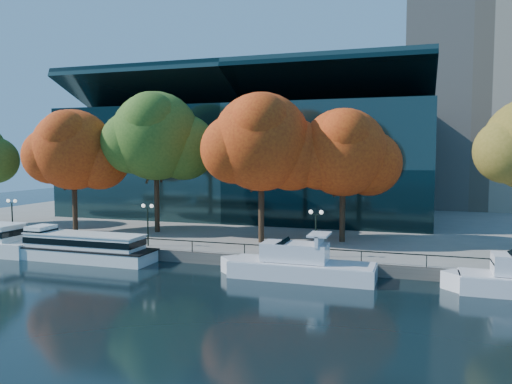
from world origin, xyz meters
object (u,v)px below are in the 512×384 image
(tree_2, at_px, (157,138))
(tour_boat, at_px, (76,246))
(cruiser_near, at_px, (296,264))
(lamp_2, at_px, (316,222))
(lamp_0, at_px, (12,209))
(lamp_1, at_px, (148,215))
(tree_3, at_px, (263,144))
(tree_4, at_px, (345,154))
(tree_1, at_px, (74,151))

(tree_2, bearing_deg, tour_boat, -101.40)
(cruiser_near, height_order, lamp_2, lamp_2)
(tree_2, xyz_separation_m, lamp_0, (-12.96, -7.82, -7.56))
(tour_boat, distance_m, lamp_0, 11.55)
(tour_boat, height_order, lamp_1, lamp_1)
(tour_boat, relative_size, tree_3, 1.07)
(tour_boat, distance_m, lamp_1, 7.04)
(tree_3, distance_m, lamp_0, 27.42)
(cruiser_near, height_order, lamp_1, lamp_1)
(lamp_1, height_order, lamp_2, same)
(tour_boat, relative_size, tree_4, 1.20)
(tree_4, bearing_deg, lamp_1, -155.43)
(tour_boat, xyz_separation_m, lamp_0, (-10.68, 3.49, 2.70))
(tree_4, bearing_deg, lamp_2, -99.02)
(lamp_2, bearing_deg, tree_1, 169.31)
(lamp_0, distance_m, lamp_2, 32.40)
(tree_2, distance_m, lamp_0, 16.92)
(tree_4, bearing_deg, tree_2, -179.48)
(tree_4, relative_size, lamp_0, 3.30)
(lamp_1, relative_size, lamp_2, 1.00)
(lamp_0, bearing_deg, tree_3, 11.28)
(tree_1, distance_m, tree_4, 29.96)
(tree_1, bearing_deg, lamp_2, -10.69)
(tree_4, distance_m, lamp_2, 9.95)
(cruiser_near, bearing_deg, tour_boat, 178.88)
(tree_3, relative_size, lamp_1, 3.67)
(lamp_0, bearing_deg, tree_1, 54.63)
(tree_3, distance_m, tree_4, 8.17)
(tour_boat, bearing_deg, tree_1, 127.61)
(tree_1, xyz_separation_m, lamp_1, (12.33, -5.40, -6.06))
(tour_boat, bearing_deg, tree_4, 26.57)
(tree_2, bearing_deg, lamp_0, -148.90)
(tree_3, height_order, tree_4, tree_3)
(cruiser_near, xyz_separation_m, lamp_0, (-31.56, 3.90, 2.84))
(tour_boat, height_order, tree_2, tree_2)
(lamp_1, bearing_deg, cruiser_near, -14.22)
(lamp_1, bearing_deg, tree_3, 27.69)
(tree_1, relative_size, lamp_0, 3.41)
(lamp_2, bearing_deg, cruiser_near, -102.12)
(tree_3, bearing_deg, tree_4, 20.27)
(tree_4, distance_m, lamp_1, 20.10)
(tree_1, relative_size, tree_3, 0.93)
(tree_2, xyz_separation_m, lamp_2, (19.44, -7.82, -7.56))
(tree_4, bearing_deg, lamp_0, -166.62)
(cruiser_near, distance_m, tree_2, 24.32)
(lamp_1, bearing_deg, tour_boat, -147.47)
(tour_boat, height_order, lamp_0, lamp_0)
(cruiser_near, distance_m, lamp_1, 16.14)
(tour_boat, bearing_deg, lamp_0, 161.88)
(tour_boat, xyz_separation_m, tree_4, (22.99, 11.50, 8.46))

